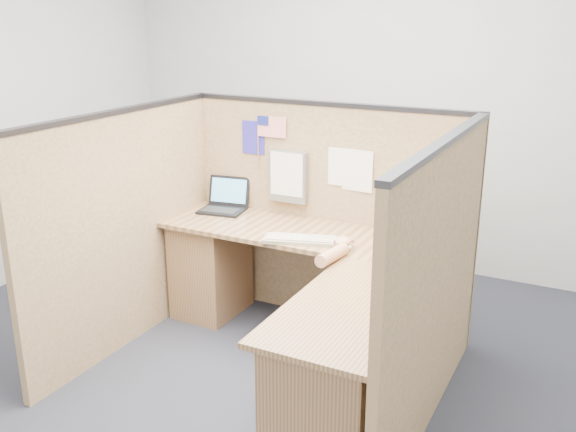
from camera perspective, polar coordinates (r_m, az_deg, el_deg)
The scene contains 13 objects.
floor at distance 3.93m, azimuth -2.93°, elevation -14.45°, with size 5.00×5.00×0.00m, color #20232E.
wall_back at distance 5.43m, azimuth 9.02°, elevation 10.20°, with size 5.00×5.00×0.00m, color #ACAFB1.
cubicle_partitions at distance 3.93m, azimuth 0.02°, elevation -1.94°, with size 2.06×1.83×1.53m.
l_desk at distance 3.88m, azimuth 1.49°, elevation -8.21°, with size 1.95×1.75×0.73m.
laptop at distance 4.62m, azimuth -5.52°, elevation 1.22°, with size 0.34×0.34×0.22m.
keyboard at distance 3.97m, azimuth 1.13°, elevation -2.10°, with size 0.49×0.29×0.03m.
mouse at distance 3.86m, azimuth 4.97°, elevation -2.63°, with size 0.11×0.07×0.05m, color silver.
hand_forearm at distance 3.72m, azimuth 4.28°, elevation -3.11°, with size 0.11×0.40×0.08m.
blue_poster at distance 4.52m, azimuth -3.10°, elevation 6.98°, with size 0.18×0.00×0.23m, color #282199.
american_flag at distance 4.44m, azimuth -1.77°, elevation 7.76°, with size 0.22×0.01×0.38m.
file_holder at distance 4.41m, azimuth 0.00°, elevation 3.53°, with size 0.28×0.05×0.36m.
paper_left at distance 4.26m, azimuth 4.84°, elevation 4.34°, with size 0.20×0.00×0.25m, color white.
paper_right at distance 4.22m, azimuth 6.18°, elevation 4.02°, with size 0.22×0.00×0.27m, color white.
Camera 1 is at (1.70, -2.86, 2.09)m, focal length 40.00 mm.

